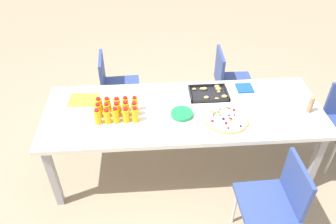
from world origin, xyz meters
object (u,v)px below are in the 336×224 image
(party_table, at_px, (184,115))
(snack_tray, at_px, (210,93))
(juice_bottle_8, at_px, (126,109))
(juice_bottle_10, at_px, (99,105))
(juice_bottle_14, at_px, (135,104))
(cardboard_tube, at_px, (311,105))
(juice_bottle_6, at_px, (107,110))
(juice_bottle_1, at_px, (107,116))
(juice_bottle_7, at_px, (117,110))
(juice_bottle_12, at_px, (117,105))
(juice_bottle_4, at_px, (135,115))
(chair_far_right, at_px, (229,79))
(juice_bottle_11, at_px, (108,105))
(paper_folder, at_px, (84,100))
(napkin_stack, at_px, (245,88))
(juice_bottle_5, at_px, (99,111))
(fruit_pizza, at_px, (226,118))
(chair_near_right, at_px, (276,199))
(plate_stack, at_px, (182,114))
(juice_bottle_9, at_px, (134,109))
(juice_bottle_13, at_px, (126,104))
(juice_bottle_0, at_px, (98,117))
(chair_far_left, at_px, (115,84))
(juice_bottle_2, at_px, (116,116))
(juice_bottle_3, at_px, (126,115))

(party_table, bearing_deg, snack_tray, 39.01)
(juice_bottle_8, distance_m, juice_bottle_10, 0.24)
(juice_bottle_14, bearing_deg, cardboard_tube, -4.82)
(juice_bottle_14, bearing_deg, juice_bottle_6, -163.63)
(juice_bottle_1, distance_m, juice_bottle_7, 0.11)
(juice_bottle_12, bearing_deg, juice_bottle_7, -87.44)
(juice_bottle_4, height_order, juice_bottle_14, same)
(chair_far_right, distance_m, juice_bottle_11, 1.49)
(party_table, height_order, paper_folder, paper_folder)
(juice_bottle_14, height_order, napkin_stack, juice_bottle_14)
(juice_bottle_1, bearing_deg, juice_bottle_5, 135.32)
(juice_bottle_12, height_order, fruit_pizza, juice_bottle_12)
(chair_near_right, distance_m, plate_stack, 0.99)
(chair_far_right, relative_size, juice_bottle_4, 5.82)
(party_table, xyz_separation_m, juice_bottle_9, (-0.42, -0.04, 0.12))
(juice_bottle_5, bearing_deg, party_table, 3.60)
(juice_bottle_13, bearing_deg, paper_folder, 155.01)
(juice_bottle_0, relative_size, juice_bottle_6, 1.06)
(juice_bottle_1, bearing_deg, cardboard_tube, 0.70)
(chair_far_left, relative_size, juice_bottle_1, 6.21)
(juice_bottle_2, distance_m, juice_bottle_9, 0.17)
(juice_bottle_12, distance_m, paper_folder, 0.36)
(juice_bottle_10, bearing_deg, plate_stack, -8.48)
(juice_bottle_8, distance_m, napkin_stack, 1.15)
(party_table, distance_m, juice_bottle_0, 0.74)
(juice_bottle_8, xyz_separation_m, juice_bottle_9, (0.07, 0.00, -0.01))
(napkin_stack, bearing_deg, juice_bottle_7, -164.54)
(cardboard_tube, height_order, paper_folder, cardboard_tube)
(chair_far_right, bearing_deg, party_table, -35.04)
(paper_folder, bearing_deg, juice_bottle_5, -56.64)
(juice_bottle_7, bearing_deg, chair_far_left, 96.51)
(juice_bottle_1, bearing_deg, juice_bottle_6, 94.08)
(juice_bottle_3, bearing_deg, chair_near_right, -32.34)
(cardboard_tube, relative_size, paper_folder, 0.57)
(juice_bottle_1, xyz_separation_m, juice_bottle_7, (0.08, 0.07, 0.00))
(juice_bottle_0, relative_size, paper_folder, 0.56)
(chair_far_right, relative_size, juice_bottle_13, 5.62)
(juice_bottle_0, bearing_deg, plate_stack, 4.58)
(juice_bottle_14, bearing_deg, party_table, -3.42)
(juice_bottle_2, bearing_deg, juice_bottle_4, 0.24)
(chair_far_right, height_order, juice_bottle_9, juice_bottle_9)
(juice_bottle_5, xyz_separation_m, juice_bottle_9, (0.30, 0.00, -0.00))
(juice_bottle_3, xyz_separation_m, juice_bottle_9, (0.07, 0.08, -0.00))
(juice_bottle_6, bearing_deg, juice_bottle_7, -2.93)
(juice_bottle_10, bearing_deg, cardboard_tube, -4.24)
(juice_bottle_10, relative_size, snack_tray, 0.40)
(juice_bottle_6, distance_m, juice_bottle_10, 0.10)
(chair_far_left, height_order, napkin_stack, chair_far_left)
(juice_bottle_2, bearing_deg, chair_near_right, -30.28)
(juice_bottle_6, height_order, juice_bottle_7, juice_bottle_7)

